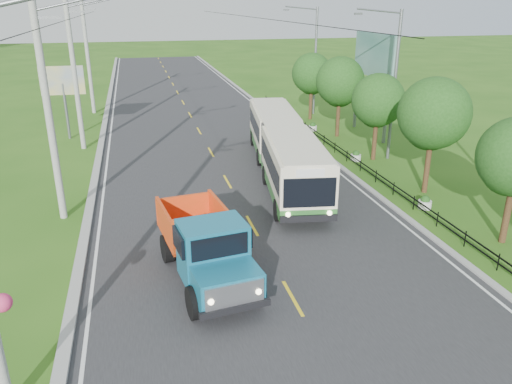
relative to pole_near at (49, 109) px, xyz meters
name	(u,v)px	position (x,y,z in m)	size (l,w,h in m)	color
ground	(293,298)	(8.26, -9.00, -5.09)	(240.00, 240.00, 0.00)	#295814
road	(207,144)	(8.26, 11.00, -5.08)	(14.00, 120.00, 0.02)	#28282B
curb_left	(100,150)	(1.06, 11.00, -5.02)	(0.40, 120.00, 0.15)	#9E9E99
curb_right	(303,138)	(15.41, 11.00, -5.04)	(0.30, 120.00, 0.10)	#9E9E99
edge_line_left	(108,150)	(1.61, 11.00, -5.07)	(0.12, 120.00, 0.00)	silver
edge_line_right	(297,138)	(14.91, 11.00, -5.07)	(0.12, 120.00, 0.00)	silver
centre_dash	(293,298)	(8.26, -9.00, -5.07)	(0.12, 2.20, 0.00)	yellow
railing_right	(347,157)	(16.26, 5.00, -4.79)	(0.04, 40.00, 0.60)	black
pole_near	(49,109)	(0.00, 0.00, 0.00)	(3.51, 0.32, 10.00)	gray
pole_mid	(75,73)	(0.00, 12.00, 0.00)	(3.51, 0.32, 10.00)	gray
pole_far	(88,55)	(0.00, 24.00, 0.00)	(3.51, 0.32, 10.00)	gray
tree_third	(433,117)	(18.12, -0.86, -1.11)	(3.60, 3.62, 6.00)	#382314
tree_fourth	(378,103)	(18.12, 5.14, -1.51)	(3.24, 3.31, 5.40)	#382314
tree_fifth	(340,84)	(18.12, 11.14, -1.24)	(3.48, 3.52, 5.80)	#382314
tree_back	(312,75)	(18.12, 17.14, -1.44)	(3.30, 3.36, 5.50)	#382314
streetlight_mid	(393,81)	(18.90, 5.00, -0.19)	(3.02, 0.20, 9.07)	slate
streetlight_far	(314,57)	(18.90, 19.00, -0.19)	(3.02, 0.20, 9.07)	slate
planter_near	(425,203)	(16.86, -3.00, -4.81)	(0.64, 0.64, 0.67)	silver
planter_mid	(356,156)	(16.86, 5.00, -4.81)	(0.64, 0.64, 0.67)	silver
planter_far	(313,127)	(16.86, 13.00, -4.81)	(0.64, 0.64, 0.67)	silver
billboard_left	(63,85)	(-1.24, 15.00, -1.23)	(3.00, 0.20, 5.20)	slate
billboard_right	(374,62)	(20.56, 11.00, 0.25)	(0.24, 6.00, 7.30)	slate
bus	(283,145)	(11.58, 3.40, -3.29)	(4.71, 15.73, 3.00)	#2A6628
dump_truck	(206,243)	(5.64, -7.05, -3.63)	(3.14, 6.39, 2.58)	#166886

